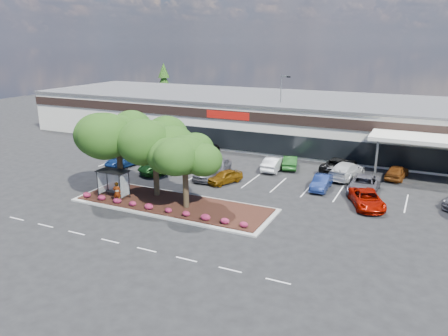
% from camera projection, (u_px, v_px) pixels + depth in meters
% --- Properties ---
extents(ground, '(160.00, 160.00, 0.00)m').
position_uv_depth(ground, '(168.00, 227.00, 34.12)').
color(ground, black).
rests_on(ground, ground).
extents(retail_store, '(80.40, 25.20, 6.25)m').
position_uv_depth(retail_store, '(295.00, 119.00, 62.58)').
color(retail_store, silver).
rests_on(retail_store, ground).
extents(landscape_island, '(18.00, 6.00, 0.26)m').
position_uv_depth(landscape_island, '(173.00, 204.00, 38.38)').
color(landscape_island, '#A5A5A0').
rests_on(landscape_island, ground).
extents(lane_markings, '(33.12, 20.06, 0.01)m').
position_uv_depth(lane_markings, '(224.00, 187.00, 43.21)').
color(lane_markings, silver).
rests_on(lane_markings, ground).
extents(shrub_row, '(17.00, 0.80, 0.50)m').
position_uv_depth(shrub_row, '(160.00, 208.00, 36.45)').
color(shrub_row, '#962046').
rests_on(shrub_row, landscape_island).
extents(bus_shelter, '(2.75, 1.55, 2.59)m').
position_uv_depth(bus_shelter, '(114.00, 176.00, 39.13)').
color(bus_shelter, black).
rests_on(bus_shelter, landscape_island).
extents(island_tree_west, '(7.20, 7.20, 7.89)m').
position_uv_depth(island_tree_west, '(119.00, 151.00, 40.14)').
color(island_tree_west, '#1A3D0D').
rests_on(island_tree_west, landscape_island).
extents(island_tree_mid, '(6.60, 6.60, 7.32)m').
position_uv_depth(island_tree_mid, '(155.00, 157.00, 39.38)').
color(island_tree_mid, '#1A3D0D').
rests_on(island_tree_mid, landscape_island).
extents(island_tree_east, '(5.80, 5.80, 6.50)m').
position_uv_depth(island_tree_east, '(185.00, 171.00, 36.55)').
color(island_tree_east, '#1A3D0D').
rests_on(island_tree_east, landscape_island).
extents(conifer_north_west, '(4.40, 4.40, 10.00)m').
position_uv_depth(conifer_north_west, '(164.00, 89.00, 84.97)').
color(conifer_north_west, '#1A3D0D').
rests_on(conifer_north_west, ground).
extents(person_waiting, '(0.82, 0.68, 1.92)m').
position_uv_depth(person_waiting, '(117.00, 192.00, 38.14)').
color(person_waiting, '#594C47').
rests_on(person_waiting, landscape_island).
extents(light_pole, '(1.43, 0.61, 9.77)m').
position_uv_depth(light_pole, '(281.00, 117.00, 57.27)').
color(light_pole, '#A5A5A0').
rests_on(light_pole, ground).
extents(car_0, '(3.14, 5.14, 1.33)m').
position_uv_depth(car_0, '(124.00, 161.00, 50.36)').
color(car_0, navy).
rests_on(car_0, ground).
extents(car_1, '(5.03, 6.76, 1.71)m').
position_uv_depth(car_1, '(165.00, 165.00, 47.91)').
color(car_1, '#194D16').
rests_on(car_1, ground).
extents(car_2, '(2.03, 4.94, 1.68)m').
position_uv_depth(car_2, '(209.00, 171.00, 45.74)').
color(car_2, '#57575E').
rests_on(car_2, ground).
extents(car_3, '(2.50, 4.73, 1.53)m').
position_uv_depth(car_3, '(220.00, 166.00, 47.75)').
color(car_3, '#55555C').
rests_on(car_3, ground).
extents(car_4, '(3.04, 4.26, 1.35)m').
position_uv_depth(car_4, '(225.00, 177.00, 44.37)').
color(car_4, '#683F07').
rests_on(car_4, ground).
extents(car_5, '(1.52, 4.26, 1.40)m').
position_uv_depth(car_5, '(321.00, 182.00, 42.51)').
color(car_5, navy).
rests_on(car_5, ground).
extents(car_6, '(4.13, 5.67, 1.43)m').
position_uv_depth(car_6, '(367.00, 199.00, 38.00)').
color(car_6, '#9C0D00').
rests_on(car_6, ground).
extents(car_7, '(2.69, 5.61, 1.54)m').
position_uv_depth(car_7, '(364.00, 185.00, 41.58)').
color(car_7, slate).
rests_on(car_7, ground).
extents(car_9, '(2.21, 4.85, 1.61)m').
position_uv_depth(car_9, '(162.00, 145.00, 57.01)').
color(car_9, slate).
rests_on(car_9, ground).
extents(car_10, '(4.34, 6.02, 1.62)m').
position_uv_depth(car_10, '(201.00, 147.00, 55.97)').
color(car_10, black).
rests_on(car_10, ground).
extents(car_12, '(1.68, 4.68, 1.53)m').
position_uv_depth(car_12, '(274.00, 164.00, 48.75)').
color(car_12, silver).
rests_on(car_12, ground).
extents(car_13, '(2.58, 4.64, 1.45)m').
position_uv_depth(car_13, '(290.00, 162.00, 49.62)').
color(car_13, '#1A4C18').
rests_on(car_13, ground).
extents(car_14, '(3.57, 6.13, 1.60)m').
position_uv_depth(car_14, '(339.00, 165.00, 48.17)').
color(car_14, black).
rests_on(car_14, ground).
extents(car_15, '(3.41, 6.25, 1.72)m').
position_uv_depth(car_15, '(346.00, 170.00, 45.93)').
color(car_15, silver).
rests_on(car_15, ground).
extents(car_16, '(2.38, 4.64, 1.51)m').
position_uv_depth(car_16, '(397.00, 172.00, 45.70)').
color(car_16, brown).
rests_on(car_16, ground).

